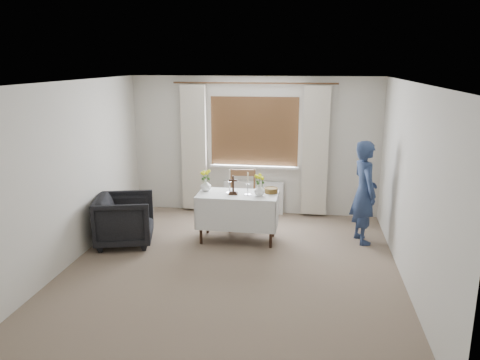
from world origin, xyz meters
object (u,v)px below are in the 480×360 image
(wooden_cross, at_px, (233,185))
(flower_vase_right, at_px, (259,190))
(wooden_chair, at_px, (242,200))
(altar_table, at_px, (238,217))
(armchair, at_px, (125,220))
(flower_vase_left, at_px, (206,185))
(person, at_px, (364,192))

(wooden_cross, distance_m, flower_vase_right, 0.41)
(wooden_chair, height_order, flower_vase_right, wooden_chair)
(altar_table, height_order, armchair, armchair)
(armchair, relative_size, flower_vase_left, 4.79)
(person, relative_size, wooden_cross, 5.43)
(flower_vase_right, bearing_deg, wooden_cross, 178.89)
(wooden_chair, relative_size, flower_vase_right, 5.62)
(armchair, height_order, person, person)
(altar_table, distance_m, flower_vase_left, 0.71)
(person, xyz_separation_m, flower_vase_left, (-2.45, -0.15, 0.05))
(altar_table, height_order, wooden_cross, wooden_cross)
(armchair, bearing_deg, flower_vase_right, -95.29)
(altar_table, height_order, flower_vase_right, flower_vase_right)
(wooden_cross, bearing_deg, flower_vase_right, -3.65)
(flower_vase_left, bearing_deg, wooden_cross, -16.05)
(wooden_chair, bearing_deg, flower_vase_left, -144.59)
(altar_table, bearing_deg, flower_vase_right, -8.11)
(person, relative_size, flower_vase_left, 9.04)
(wooden_cross, relative_size, flower_vase_right, 1.68)
(altar_table, bearing_deg, flower_vase_left, 170.10)
(person, relative_size, flower_vase_right, 9.10)
(armchair, relative_size, wooden_cross, 2.88)
(altar_table, relative_size, person, 0.77)
(armchair, xyz_separation_m, flower_vase_right, (2.04, 0.35, 0.46))
(armchair, height_order, flower_vase_right, flower_vase_right)
(armchair, bearing_deg, flower_vase_left, -82.37)
(wooden_cross, bearing_deg, person, 5.39)
(person, bearing_deg, armchair, 83.82)
(altar_table, bearing_deg, wooden_chair, 90.69)
(armchair, xyz_separation_m, flower_vase_left, (1.17, 0.49, 0.46))
(person, height_order, flower_vase_left, person)
(person, distance_m, wooden_cross, 2.02)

